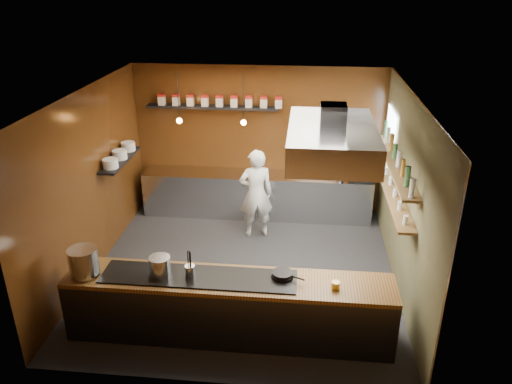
# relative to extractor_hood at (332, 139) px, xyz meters

# --- Properties ---
(floor) EXTENTS (5.00, 5.00, 0.00)m
(floor) POSITION_rel_extractor_hood_xyz_m (-1.30, 0.40, -2.51)
(floor) COLOR black
(floor) RESTS_ON ground
(back_wall) EXTENTS (5.00, 0.00, 5.00)m
(back_wall) POSITION_rel_extractor_hood_xyz_m (-1.30, 2.90, -1.01)
(back_wall) COLOR #361909
(back_wall) RESTS_ON ground
(left_wall) EXTENTS (0.00, 5.00, 5.00)m
(left_wall) POSITION_rel_extractor_hood_xyz_m (-3.80, 0.40, -1.01)
(left_wall) COLOR #361909
(left_wall) RESTS_ON ground
(right_wall) EXTENTS (0.00, 5.00, 5.00)m
(right_wall) POSITION_rel_extractor_hood_xyz_m (1.20, 0.40, -1.01)
(right_wall) COLOR #474528
(right_wall) RESTS_ON ground
(ceiling) EXTENTS (5.00, 5.00, 0.00)m
(ceiling) POSITION_rel_extractor_hood_xyz_m (-1.30, 0.40, 0.49)
(ceiling) COLOR silver
(ceiling) RESTS_ON back_wall
(window_pane) EXTENTS (0.00, 1.00, 1.00)m
(window_pane) POSITION_rel_extractor_hood_xyz_m (1.15, 2.10, -0.61)
(window_pane) COLOR white
(window_pane) RESTS_ON right_wall
(prep_counter) EXTENTS (4.60, 0.65, 0.90)m
(prep_counter) POSITION_rel_extractor_hood_xyz_m (-1.30, 2.57, -2.06)
(prep_counter) COLOR silver
(prep_counter) RESTS_ON floor
(pass_counter) EXTENTS (4.40, 0.72, 0.94)m
(pass_counter) POSITION_rel_extractor_hood_xyz_m (-1.30, -1.20, -2.04)
(pass_counter) COLOR #38383D
(pass_counter) RESTS_ON floor
(tin_shelf) EXTENTS (2.60, 0.26, 0.04)m
(tin_shelf) POSITION_rel_extractor_hood_xyz_m (-2.20, 2.76, -0.31)
(tin_shelf) COLOR black
(tin_shelf) RESTS_ON back_wall
(plate_shelf) EXTENTS (0.30, 1.40, 0.04)m
(plate_shelf) POSITION_rel_extractor_hood_xyz_m (-3.64, 1.40, -0.96)
(plate_shelf) COLOR black
(plate_shelf) RESTS_ON left_wall
(bottle_shelf_upper) EXTENTS (0.26, 2.80, 0.04)m
(bottle_shelf_upper) POSITION_rel_extractor_hood_xyz_m (1.04, 0.70, -0.59)
(bottle_shelf_upper) COLOR brown
(bottle_shelf_upper) RESTS_ON right_wall
(bottle_shelf_lower) EXTENTS (0.26, 2.80, 0.04)m
(bottle_shelf_lower) POSITION_rel_extractor_hood_xyz_m (1.04, 0.70, -1.06)
(bottle_shelf_lower) COLOR brown
(bottle_shelf_lower) RESTS_ON right_wall
(extractor_hood) EXTENTS (1.20, 2.00, 0.72)m
(extractor_hood) POSITION_rel_extractor_hood_xyz_m (0.00, 0.00, 0.00)
(extractor_hood) COLOR #38383D
(extractor_hood) RESTS_ON ceiling
(pendant_left) EXTENTS (0.10, 0.10, 0.95)m
(pendant_left) POSITION_rel_extractor_hood_xyz_m (-2.70, 2.10, -0.35)
(pendant_left) COLOR black
(pendant_left) RESTS_ON ceiling
(pendant_right) EXTENTS (0.10, 0.10, 0.95)m
(pendant_right) POSITION_rel_extractor_hood_xyz_m (-1.50, 2.10, -0.35)
(pendant_right) COLOR black
(pendant_right) RESTS_ON ceiling
(storage_tins) EXTENTS (2.43, 0.13, 0.22)m
(storage_tins) POSITION_rel_extractor_hood_xyz_m (-2.05, 2.76, -0.17)
(storage_tins) COLOR #BDAE9C
(storage_tins) RESTS_ON tin_shelf
(plate_stacks) EXTENTS (0.26, 1.16, 0.16)m
(plate_stacks) POSITION_rel_extractor_hood_xyz_m (-3.64, 1.40, -0.86)
(plate_stacks) COLOR silver
(plate_stacks) RESTS_ON plate_shelf
(bottles) EXTENTS (0.06, 2.66, 0.24)m
(bottles) POSITION_rel_extractor_hood_xyz_m (1.04, 0.70, -0.45)
(bottles) COLOR silver
(bottles) RESTS_ON bottle_shelf_upper
(wine_glasses) EXTENTS (0.07, 2.37, 0.13)m
(wine_glasses) POSITION_rel_extractor_hood_xyz_m (1.04, 0.70, -0.97)
(wine_glasses) COLOR silver
(wine_glasses) RESTS_ON bottle_shelf_lower
(stockpot_large) EXTENTS (0.50, 0.50, 0.38)m
(stockpot_large) POSITION_rel_extractor_hood_xyz_m (-3.22, -1.30, -1.38)
(stockpot_large) COLOR silver
(stockpot_large) RESTS_ON pass_counter
(stockpot_small) EXTENTS (0.36, 0.36, 0.26)m
(stockpot_small) POSITION_rel_extractor_hood_xyz_m (-2.21, -1.22, -1.43)
(stockpot_small) COLOR silver
(stockpot_small) RESTS_ON pass_counter
(utensil_crock) EXTENTS (0.15, 0.15, 0.17)m
(utensil_crock) POSITION_rel_extractor_hood_xyz_m (-1.80, -1.23, -1.48)
(utensil_crock) COLOR #B4B6BB
(utensil_crock) RESTS_ON pass_counter
(frying_pan) EXTENTS (0.44, 0.30, 0.07)m
(frying_pan) POSITION_rel_extractor_hood_xyz_m (-0.59, -1.11, -1.53)
(frying_pan) COLOR black
(frying_pan) RESTS_ON pass_counter
(butter_jar) EXTENTS (0.12, 0.12, 0.10)m
(butter_jar) POSITION_rel_extractor_hood_xyz_m (0.10, -1.27, -1.54)
(butter_jar) COLOR yellow
(butter_jar) RESTS_ON pass_counter
(espresso_machine) EXTENTS (0.48, 0.47, 0.39)m
(espresso_machine) POSITION_rel_extractor_hood_xyz_m (0.77, 2.51, -1.41)
(espresso_machine) COLOR black
(espresso_machine) RESTS_ON prep_counter
(chef) EXTENTS (0.71, 0.55, 1.72)m
(chef) POSITION_rel_extractor_hood_xyz_m (-1.23, 1.71, -1.65)
(chef) COLOR white
(chef) RESTS_ON floor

